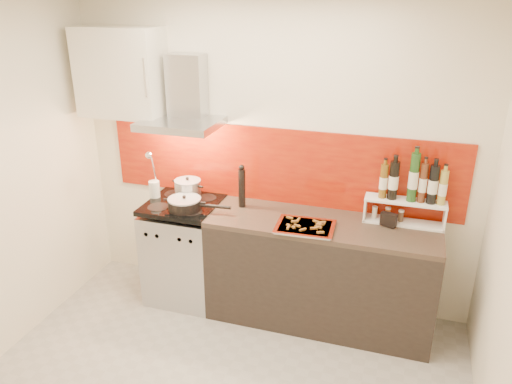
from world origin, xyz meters
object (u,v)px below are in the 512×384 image
(range_stove, at_px, (185,251))
(stock_pot, at_px, (188,189))
(saute_pan, at_px, (185,204))
(counter, at_px, (320,272))
(pepper_mill, at_px, (242,187))
(baking_tray, at_px, (305,227))

(range_stove, bearing_deg, stock_pot, 85.45)
(saute_pan, bearing_deg, counter, 6.35)
(pepper_mill, height_order, baking_tray, pepper_mill)
(range_stove, distance_m, counter, 1.20)
(baking_tray, bearing_deg, saute_pan, 178.32)
(counter, xyz_separation_m, baking_tray, (-0.11, -0.15, 0.47))
(counter, bearing_deg, baking_tray, -125.03)
(range_stove, relative_size, counter, 0.51)
(range_stove, relative_size, stock_pot, 4.01)
(pepper_mill, bearing_deg, counter, -7.73)
(baking_tray, bearing_deg, pepper_mill, 157.27)
(stock_pot, bearing_deg, range_stove, -94.55)
(saute_pan, relative_size, pepper_mill, 1.43)
(counter, xyz_separation_m, pepper_mill, (-0.70, 0.10, 0.63))
(saute_pan, distance_m, pepper_mill, 0.48)
(range_stove, distance_m, stock_pot, 0.56)
(counter, xyz_separation_m, saute_pan, (-1.11, -0.12, 0.51))
(saute_pan, height_order, baking_tray, saute_pan)
(stock_pot, height_order, baking_tray, stock_pot)
(pepper_mill, xyz_separation_m, baking_tray, (0.59, -0.25, -0.16))
(stock_pot, height_order, saute_pan, stock_pot)
(stock_pot, distance_m, pepper_mill, 0.50)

